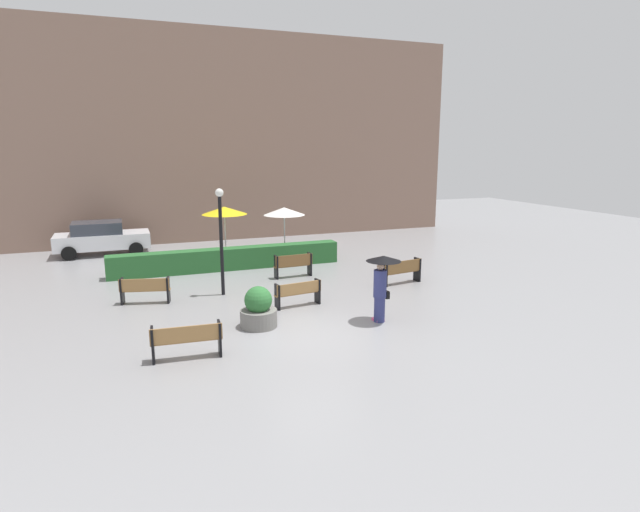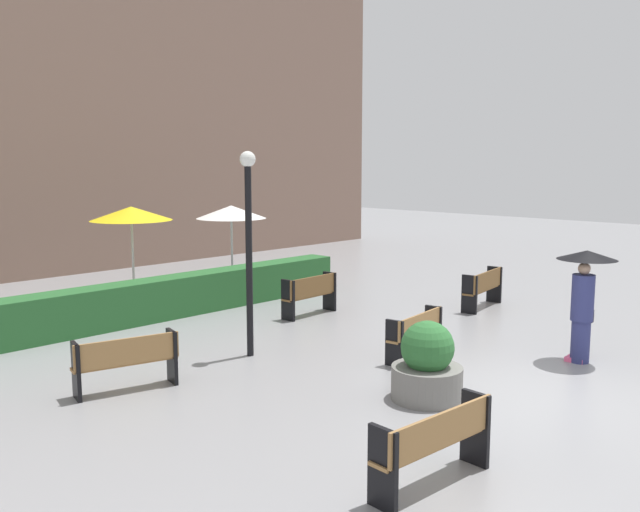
{
  "view_description": "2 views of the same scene",
  "coord_description": "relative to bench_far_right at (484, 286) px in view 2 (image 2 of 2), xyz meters",
  "views": [
    {
      "loc": [
        -4.71,
        -12.62,
        5.02
      ],
      "look_at": [
        1.47,
        3.4,
        1.39
      ],
      "focal_mm": 29.16,
      "sensor_mm": 36.0,
      "label": 1
    },
    {
      "loc": [
        -9.29,
        -4.41,
        3.48
      ],
      "look_at": [
        1.01,
        5.5,
        1.48
      ],
      "focal_mm": 38.02,
      "sensor_mm": 36.0,
      "label": 2
    }
  ],
  "objects": [
    {
      "name": "ground_plane",
      "position": [
        -4.87,
        -3.77,
        -0.53
      ],
      "size": [
        60.0,
        60.0,
        0.0
      ],
      "primitive_type": "plane",
      "color": "gray"
    },
    {
      "name": "bench_far_right",
      "position": [
        0.0,
        0.0,
        0.0
      ],
      "size": [
        1.71,
        0.62,
        0.9
      ],
      "color": "brown",
      "rests_on": "ground"
    },
    {
      "name": "bench_near_left",
      "position": [
        -8.33,
        -4.29,
        -0.01
      ],
      "size": [
        1.7,
        0.49,
        0.86
      ],
      "color": "#9E7242",
      "rests_on": "ground"
    },
    {
      "name": "bench_far_left",
      "position": [
        -9.03,
        0.82,
        -0.02
      ],
      "size": [
        1.61,
        0.72,
        0.86
      ],
      "color": "#9E7242",
      "rests_on": "ground"
    },
    {
      "name": "bench_back_row",
      "position": [
        -3.43,
        2.42,
        0.0
      ],
      "size": [
        1.53,
        0.43,
        0.91
      ],
      "color": "brown",
      "rests_on": "ground"
    },
    {
      "name": "bench_mid_center",
      "position": [
        -4.49,
        -1.27,
        -0.04
      ],
      "size": [
        1.57,
        0.52,
        0.81
      ],
      "color": "#9E7242",
      "rests_on": "ground"
    },
    {
      "name": "pedestrian_with_umbrella",
      "position": [
        -2.7,
        -3.51,
        0.77
      ],
      "size": [
        1.01,
        1.01,
        1.96
      ],
      "color": "navy",
      "rests_on": "ground"
    },
    {
      "name": "planter_pot",
      "position": [
        -6.15,
        -2.66,
        -0.02
      ],
      "size": [
        1.05,
        1.05,
        1.18
      ],
      "color": "slate",
      "rests_on": "ground"
    },
    {
      "name": "lamp_post",
      "position": [
        -6.47,
        0.95,
        1.74
      ],
      "size": [
        0.28,
        0.28,
        3.66
      ],
      "color": "black",
      "rests_on": "ground"
    },
    {
      "name": "patio_umbrella_yellow",
      "position": [
        -5.18,
        7.06,
        1.65
      ],
      "size": [
        2.05,
        2.05,
        2.35
      ],
      "color": "silver",
      "rests_on": "ground"
    },
    {
      "name": "patio_umbrella_white",
      "position": [
        -2.58,
        6.31,
        1.58
      ],
      "size": [
        1.9,
        1.9,
        2.29
      ],
      "color": "silver",
      "rests_on": "ground"
    },
    {
      "name": "hedge_strip",
      "position": [
        -5.54,
        4.63,
        -0.07
      ],
      "size": [
        9.5,
        0.7,
        0.9
      ],
      "primitive_type": "cube",
      "color": "#28602D",
      "rests_on": "ground"
    },
    {
      "name": "building_facade",
      "position": [
        -4.87,
        12.23,
        4.97
      ],
      "size": [
        28.0,
        1.2,
        11.0
      ],
      "primitive_type": "cube",
      "color": "#846656",
      "rests_on": "ground"
    }
  ]
}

